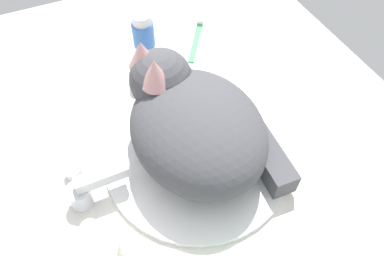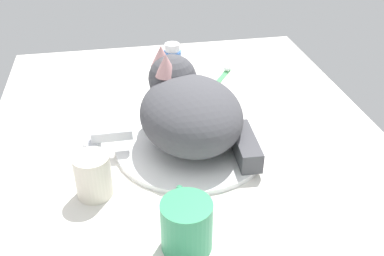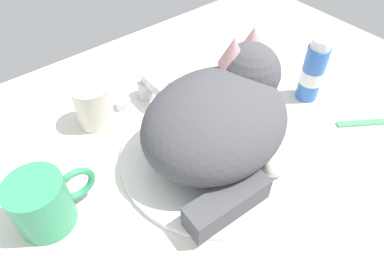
{
  "view_description": "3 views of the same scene",
  "coord_description": "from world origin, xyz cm",
  "px_view_note": "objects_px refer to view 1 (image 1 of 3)",
  "views": [
    {
      "loc": [
        -30.34,
        14.62,
        51.64
      ],
      "look_at": [
        2.36,
        -0.14,
        5.47
      ],
      "focal_mm": 34.47,
      "sensor_mm": 36.0,
      "label": 1
    },
    {
      "loc": [
        -73.12,
        13.54,
        51.82
      ],
      "look_at": [
        -0.37,
        -0.12,
        4.74
      ],
      "focal_mm": 41.91,
      "sensor_mm": 36.0,
      "label": 2
    },
    {
      "loc": [
        -26.0,
        -26.79,
        44.14
      ],
      "look_at": [
        -1.42,
        3.77,
        4.33
      ],
      "focal_mm": 32.69,
      "sensor_mm": 36.0,
      "label": 3
    }
  ],
  "objects_px": {
    "faucet": "(86,192)",
    "cat": "(193,122)",
    "toothpaste_bottle": "(144,46)",
    "toothbrush": "(197,36)"
  },
  "relations": [
    {
      "from": "toothpaste_bottle",
      "to": "toothbrush",
      "type": "bearing_deg",
      "value": -70.59
    },
    {
      "from": "faucet",
      "to": "toothpaste_bottle",
      "type": "distance_m",
      "value": 0.3
    },
    {
      "from": "toothbrush",
      "to": "toothpaste_bottle",
      "type": "bearing_deg",
      "value": 109.41
    },
    {
      "from": "faucet",
      "to": "toothbrush",
      "type": "bearing_deg",
      "value": -47.6
    },
    {
      "from": "cat",
      "to": "toothpaste_bottle",
      "type": "xyz_separation_m",
      "value": [
        0.23,
        0.0,
        -0.02
      ]
    },
    {
      "from": "faucet",
      "to": "toothpaste_bottle",
      "type": "relative_size",
      "value": 1.06
    },
    {
      "from": "toothpaste_bottle",
      "to": "toothbrush",
      "type": "xyz_separation_m",
      "value": [
        0.05,
        -0.13,
        -0.05
      ]
    },
    {
      "from": "faucet",
      "to": "cat",
      "type": "bearing_deg",
      "value": -85.69
    },
    {
      "from": "cat",
      "to": "toothbrush",
      "type": "xyz_separation_m",
      "value": [
        0.27,
        -0.13,
        -0.08
      ]
    },
    {
      "from": "faucet",
      "to": "cat",
      "type": "relative_size",
      "value": 0.5
    }
  ]
}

